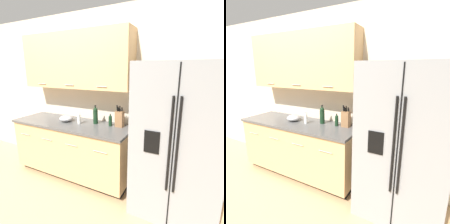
{
  "view_description": "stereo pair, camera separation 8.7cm",
  "coord_description": "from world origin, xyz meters",
  "views": [
    {
      "loc": [
        1.99,
        -1.19,
        1.73
      ],
      "look_at": [
        0.95,
        0.9,
        1.16
      ],
      "focal_mm": 28.0,
      "sensor_mm": 36.0,
      "label": 1
    },
    {
      "loc": [
        2.06,
        -1.15,
        1.73
      ],
      "look_at": [
        0.95,
        0.9,
        1.16
      ],
      "focal_mm": 28.0,
      "sensor_mm": 36.0,
      "label": 2
    }
  ],
  "objects": [
    {
      "name": "oil_bottle",
      "position": [
        0.86,
        1.03,
        0.99
      ],
      "size": [
        0.05,
        0.05,
        0.18
      ],
      "color": "black",
      "rests_on": "counter_unit"
    },
    {
      "name": "wall_back",
      "position": [
        0.06,
        1.19,
        1.45
      ],
      "size": [
        10.0,
        0.39,
        2.6
      ],
      "color": "beige",
      "rests_on": "ground_plane"
    },
    {
      "name": "counter_unit",
      "position": [
        0.23,
        0.9,
        0.46
      ],
      "size": [
        1.98,
        0.64,
        0.91
      ],
      "color": "black",
      "rests_on": "ground_plane"
    },
    {
      "name": "mixing_bowl",
      "position": [
        0.11,
        0.92,
        0.96
      ],
      "size": [
        0.22,
        0.22,
        0.1
      ],
      "color": "#A3A3A5",
      "rests_on": "counter_unit"
    },
    {
      "name": "soap_dispenser",
      "position": [
        0.38,
        0.9,
        0.99
      ],
      "size": [
        0.05,
        0.05,
        0.19
      ],
      "color": "white",
      "rests_on": "counter_unit"
    },
    {
      "name": "ground_plane",
      "position": [
        0.0,
        0.0,
        0.0
      ],
      "size": [
        14.0,
        14.0,
        0.0
      ],
      "primitive_type": "plane",
      "color": "tan"
    },
    {
      "name": "wine_bottle",
      "position": [
        0.6,
        1.02,
        1.04
      ],
      "size": [
        0.07,
        0.07,
        0.29
      ],
      "color": "black",
      "rests_on": "counter_unit"
    },
    {
      "name": "knife_block",
      "position": [
        1.0,
        1.05,
        1.03
      ],
      "size": [
        0.11,
        0.09,
        0.32
      ],
      "color": "olive",
      "rests_on": "counter_unit"
    },
    {
      "name": "refrigerator",
      "position": [
        1.82,
        0.85,
        0.91
      ],
      "size": [
        0.96,
        0.74,
        1.81
      ],
      "color": "gray",
      "rests_on": "ground_plane"
    }
  ]
}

